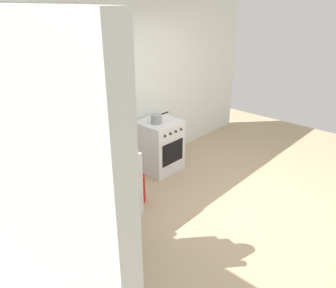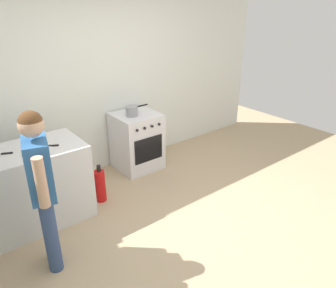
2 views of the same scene
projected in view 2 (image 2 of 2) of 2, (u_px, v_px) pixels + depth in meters
The scene contains 10 objects.
ground_plane at pixel (189, 227), 3.69m from camera, with size 8.00×8.00×0.00m, color tan.
back_wall at pixel (99, 82), 4.56m from camera, with size 6.00×0.10×2.60m, color silver.
counter_unit at pixel (27, 188), 3.61m from camera, with size 1.30×0.70×0.90m, color silver.
oven_left at pixel (137, 141), 4.85m from camera, with size 0.62×0.62×0.85m.
pot at pixel (132, 111), 4.57m from camera, with size 0.35×0.17×0.14m.
knife_paring at pixel (4, 154), 3.35m from camera, with size 0.20×0.11×0.01m.
knife_chef at pixel (45, 146), 3.53m from camera, with size 0.28×0.18×0.01m.
knife_carving at pixel (36, 151), 3.41m from camera, with size 0.33×0.10×0.01m.
person at pixel (41, 181), 2.82m from camera, with size 0.28×0.55×1.56m.
fire_extinguisher at pixel (100, 185), 4.10m from camera, with size 0.13×0.13×0.50m.
Camera 2 is at (-2.04, -2.20, 2.36)m, focal length 35.00 mm.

